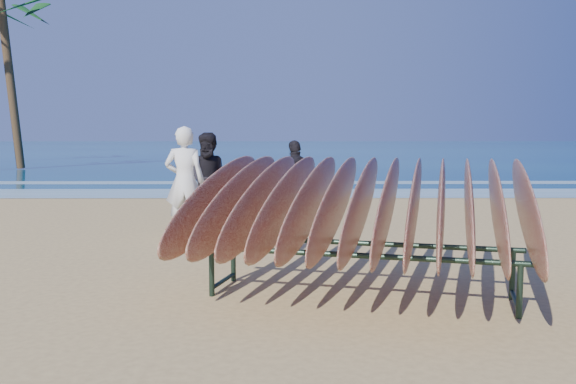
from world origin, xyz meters
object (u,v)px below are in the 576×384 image
(person_white, at_px, (185,181))
(person_dark_a, at_px, (210,179))
(surfboard_rack, at_px, (361,205))
(palm_mid, at_px, (8,12))
(person_dark_b, at_px, (296,180))

(person_white, distance_m, person_dark_a, 1.25)
(surfboard_rack, bearing_deg, person_white, 137.48)
(surfboard_rack, relative_size, palm_mid, 0.50)
(person_white, height_order, person_dark_b, person_white)
(person_dark_a, relative_size, palm_mid, 0.22)
(person_white, distance_m, palm_mid, 20.78)
(person_white, bearing_deg, palm_mid, -56.80)
(person_dark_b, bearing_deg, surfboard_rack, 69.01)
(person_dark_b, bearing_deg, person_white, 16.77)
(surfboard_rack, distance_m, person_dark_b, 5.50)
(surfboard_rack, relative_size, person_white, 2.16)
(surfboard_rack, xyz_separation_m, person_white, (-2.37, 3.74, -0.06))
(person_dark_a, xyz_separation_m, palm_mid, (-10.53, 15.86, 5.95))
(surfboard_rack, bearing_deg, person_dark_a, 128.11)
(person_white, height_order, palm_mid, palm_mid)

